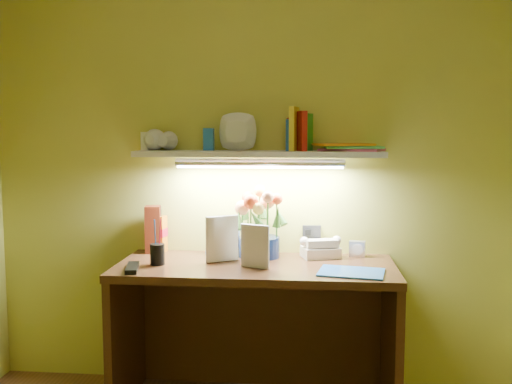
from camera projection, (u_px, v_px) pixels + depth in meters
The scene contains 13 objects.
desk at pixel (256, 336), 2.91m from camera, with size 1.40×0.60×0.75m, color #391B0F.
flower_bouquet at pixel (259, 222), 3.02m from camera, with size 0.24×0.24×0.38m, color #0B1738, non-canonical shape.
telephone at pixel (320, 247), 3.02m from camera, with size 0.19×0.14×0.11m, color white, non-canonical shape.
desk_clock at pixel (357, 249), 3.04m from camera, with size 0.08×0.04×0.08m, color silver.
whisky_bottle at pixel (159, 229), 3.16m from camera, with size 0.07×0.07×0.26m, color #C2620C, non-canonical shape.
whisky_box at pixel (153, 229), 3.14m from camera, with size 0.08×0.08×0.26m, color #511B0A.
pen_cup at pixel (157, 247), 2.85m from camera, with size 0.07×0.07×0.18m, color black.
art_card at pixel (223, 238), 3.08m from camera, with size 0.18×0.04×0.18m, color white, non-canonical shape.
tv_remote at pixel (132, 268), 2.75m from camera, with size 0.05×0.20×0.02m, color black.
blue_folder at pixel (351, 272), 2.69m from camera, with size 0.30×0.22×0.01m, color blue.
desk_book_a at pixel (206, 240), 2.88m from camera, with size 0.18×0.02×0.24m, color white.
desk_book_b at pixel (241, 245), 2.82m from camera, with size 0.16×0.02×0.21m, color silver.
wall_shelf at pixel (259, 147), 2.99m from camera, with size 1.32×0.32×0.26m.
Camera 1 is at (0.27, -1.60, 1.41)m, focal length 40.00 mm.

